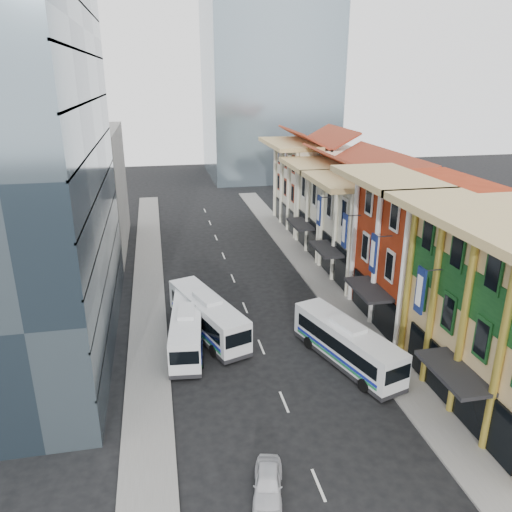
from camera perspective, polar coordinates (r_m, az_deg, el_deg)
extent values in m
plane|color=black|center=(27.39, 7.87, -25.93)|extent=(200.00, 200.00, 0.00)
cube|color=slate|center=(46.98, 9.03, -4.88)|extent=(3.00, 90.00, 0.15)
cube|color=slate|center=(44.36, -12.20, -6.65)|extent=(3.00, 90.00, 0.15)
cube|color=#9E2D11|center=(42.89, 18.67, 0.37)|extent=(8.00, 10.00, 12.00)
cube|color=white|center=(51.18, 13.40, 2.81)|extent=(8.00, 9.00, 10.00)
cube|color=white|center=(59.15, 9.84, 5.34)|extent=(8.00, 9.00, 10.00)
cube|color=white|center=(68.66, 6.74, 7.94)|extent=(8.00, 12.00, 11.00)
cube|color=#384A59|center=(38.42, -26.88, 10.98)|extent=(12.00, 26.00, 30.00)
cube|color=gray|center=(61.78, -19.66, 7.01)|extent=(10.00, 18.00, 14.00)
imported|color=silver|center=(27.10, 1.37, -24.50)|extent=(2.27, 3.80, 1.21)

